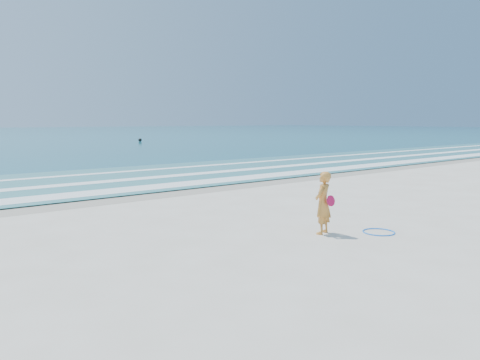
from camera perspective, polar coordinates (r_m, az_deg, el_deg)
ground at (r=11.12m, az=11.48°, el=-7.32°), size 400.00×400.00×0.00m
wet_sand at (r=18.08m, az=-11.13°, el=-1.70°), size 400.00×2.40×0.00m
shallow at (r=22.57m, az=-17.12°, el=-0.01°), size 400.00×10.00×0.01m
foam_near at (r=19.22m, az=-12.96°, el=-1.07°), size 400.00×1.40×0.01m
foam_mid at (r=21.84m, az=-16.33°, el=-0.19°), size 400.00×0.90×0.01m
foam_far at (r=24.90m, az=-19.29°, el=0.57°), size 400.00×0.60×0.01m
hoop at (r=12.22m, az=16.55°, el=-6.09°), size 0.99×0.99×0.03m
buoy at (r=62.59m, az=-12.09°, el=4.79°), size 0.46×0.46×0.46m
woman at (r=11.63m, az=10.07°, el=-2.76°), size 0.65×0.53×1.54m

